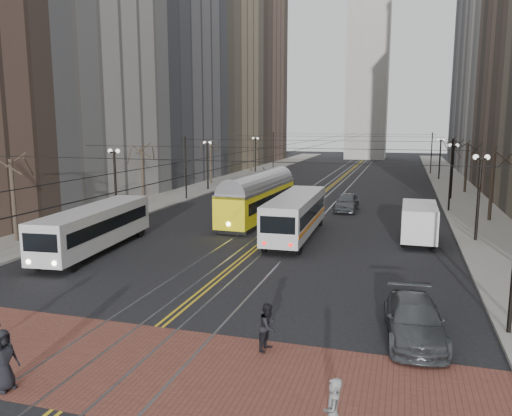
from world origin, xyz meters
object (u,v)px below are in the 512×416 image
Objects in this scene: transit_bus at (95,230)px; pedestrian_c at (268,327)px; streetcar at (259,201)px; sedan_parked at (414,320)px; sedan_grey at (347,202)px; pedestrian_b at (333,414)px; pedestrian_a at (3,360)px; rear_bus at (296,217)px; cargo_van at (419,224)px.

transit_bus reaches higher than pedestrian_c.
streetcar is 2.63× the size of sedan_parked.
pedestrian_b is (3.51, -34.50, 0.10)m from sedan_grey.
pedestrian_a is (-11.70, -7.26, 0.22)m from sedan_parked.
rear_bus is at bearing 111.86° from sedan_parked.
pedestrian_a is (0.30, -27.92, -0.60)m from streetcar.
pedestrian_b is at bearing -77.83° from pedestrian_a.
cargo_van is (8.20, 0.95, -0.22)m from rear_bus.
streetcar is 2.30× the size of cargo_van.
rear_bus is (4.30, -5.48, -0.07)m from streetcar.
streetcar is at bearing -134.35° from sedan_grey.
transit_bus reaches higher than sedan_parked.
transit_bus is 16.64m from pedestrian_a.
cargo_van is at bearing 18.02° from transit_bus.
transit_bus is 23.55m from sedan_grey.
sedan_grey is 34.67m from pedestrian_b.
streetcar is 6.96m from rear_bus.
rear_bus is at bearing -173.73° from pedestrian_b.
pedestrian_a is at bearing -99.86° from sedan_grey.
pedestrian_b is (-1.99, -7.26, 0.20)m from sedan_parked.
transit_bus reaches higher than cargo_van.
sedan_grey is 27.79m from sedan_parked.
pedestrian_a is at bearing -70.21° from transit_bus.
sedan_grey is 29.69m from pedestrian_c.
transit_bus is 1.93× the size of cargo_van.
transit_bus is 21.00m from cargo_van.
pedestrian_b reaches higher than sedan_parked.
pedestrian_c is (13.87, -10.24, -0.53)m from transit_bus.
pedestrian_a is 9.71m from pedestrian_b.
pedestrian_b is at bearing -76.87° from rear_bus.
streetcar is 29.67m from pedestrian_b.
pedestrian_a is 8.33m from pedestrian_c.
sedan_grey is at bearing 118.74° from cargo_van.
rear_bus is 8.26m from cargo_van.
pedestrian_b is at bearing -95.73° from cargo_van.
rear_bus reaches higher than pedestrian_a.
rear_bus is 17.04m from sedan_parked.
streetcar is 1.16× the size of rear_bus.
pedestrian_b is (10.01, -27.92, -0.62)m from streetcar.
pedestrian_a is at bearing -86.87° from streetcar.
streetcar is 7.18× the size of pedestrian_b.
cargo_van reaches higher than sedan_parked.
rear_bus is at bearing -49.35° from streetcar.
sedan_grey is at bearing 177.80° from pedestrian_b.
pedestrian_b reaches higher than pedestrian_c.
cargo_van reaches higher than pedestrian_b.
sedan_grey reaches higher than sedan_parked.
streetcar reaches higher than sedan_parked.
pedestrian_a is at bearing -153.21° from sedan_parked.
pedestrian_c is (-4.90, -2.44, 0.13)m from sedan_parked.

